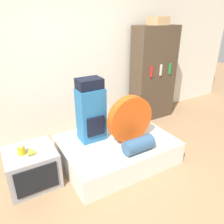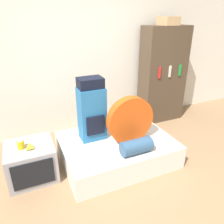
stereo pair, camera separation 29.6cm
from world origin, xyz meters
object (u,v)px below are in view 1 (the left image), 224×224
object	(u,v)px
tent_bag	(130,119)
cardboard_box	(158,21)
sleeping_roll	(139,145)
bookshelf	(153,74)
backpack	(91,111)
television	(32,167)
canister	(21,150)

from	to	relation	value
tent_bag	cardboard_box	bearing A→B (deg)	38.74
sleeping_roll	bookshelf	distance (m)	1.95
backpack	television	xyz separation A→B (m)	(-0.89, -0.10, -0.53)
backpack	sleeping_roll	bearing A→B (deg)	-57.47
backpack	tent_bag	distance (m)	0.55
tent_bag	canister	bearing A→B (deg)	172.34
backpack	cardboard_box	xyz separation A→B (m)	(1.70, 0.70, 1.12)
television	cardboard_box	world-z (taller)	cardboard_box
tent_bag	backpack	bearing A→B (deg)	145.72
television	bookshelf	size ratio (longest dim) A/B	0.33
backpack	cardboard_box	world-z (taller)	cardboard_box
bookshelf	cardboard_box	size ratio (longest dim) A/B	5.76
cardboard_box	tent_bag	bearing A→B (deg)	-141.26
backpack	sleeping_roll	distance (m)	0.80
cardboard_box	backpack	bearing A→B (deg)	-157.68
canister	television	bearing A→B (deg)	6.71
sleeping_roll	bookshelf	xyz separation A→B (m)	(1.33, 1.34, 0.48)
sleeping_roll	canister	xyz separation A→B (m)	(-1.36, 0.49, 0.10)
television	bookshelf	distance (m)	2.82
television	cardboard_box	size ratio (longest dim) A/B	1.91
sleeping_roll	canister	distance (m)	1.45
tent_bag	canister	xyz separation A→B (m)	(-1.42, 0.19, -0.14)
backpack	television	distance (m)	1.05
backpack	bookshelf	bearing A→B (deg)	23.17
sleeping_roll	canister	size ratio (longest dim) A/B	3.48
sleeping_roll	cardboard_box	world-z (taller)	cardboard_box
tent_bag	television	world-z (taller)	tent_bag
backpack	bookshelf	world-z (taller)	bookshelf
cardboard_box	canister	bearing A→B (deg)	-163.11
tent_bag	bookshelf	world-z (taller)	bookshelf
tent_bag	cardboard_box	xyz separation A→B (m)	(1.25, 1.00, 1.22)
backpack	tent_bag	bearing A→B (deg)	-34.28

